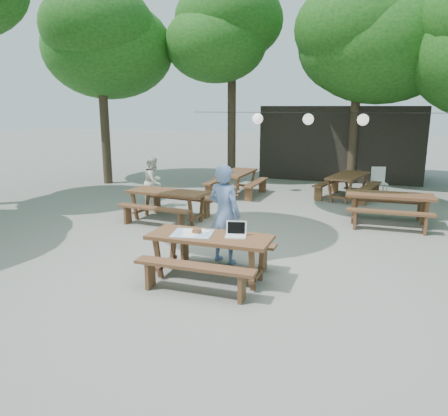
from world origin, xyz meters
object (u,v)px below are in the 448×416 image
plastic_chair (379,188)px  picnic_table_nw (168,205)px  second_person (154,182)px  woman (225,214)px  main_picnic_table (210,257)px

plastic_chair → picnic_table_nw: bearing=-149.3°
plastic_chair → second_person: bearing=-162.6°
woman → second_person: woman is taller
picnic_table_nw → plastic_chair: size_ratio=2.30×
main_picnic_table → picnic_table_nw: bearing=126.4°
second_person → plastic_chair: second_person is taller
picnic_table_nw → plastic_chair: 7.07m
main_picnic_table → woman: 1.00m
woman → second_person: size_ratio=1.26×
picnic_table_nw → woman: (2.31, -2.34, 0.51)m
second_person → plastic_chair: bearing=-59.6°
main_picnic_table → plastic_chair: (2.58, 8.26, -0.13)m
woman → plastic_chair: (2.63, 7.40, -0.64)m
picnic_table_nw → second_person: bearing=135.7°
second_person → woman: bearing=-138.9°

